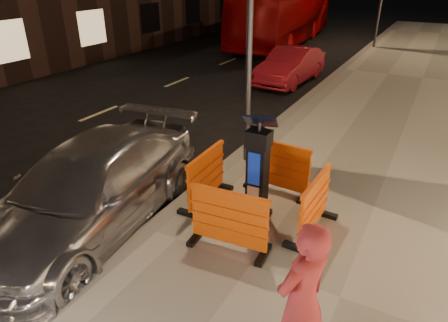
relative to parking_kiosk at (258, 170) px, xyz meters
The scene contains 13 objects.
ground_plane 2.01m from the parking_kiosk, 138.76° to the right, with size 120.00×120.00×0.00m, color black.
sidewalk 2.24m from the parking_kiosk, 34.46° to the right, with size 6.00×60.00×0.15m, color gray.
kerb 1.98m from the parking_kiosk, 138.76° to the right, with size 0.30×60.00×0.15m, color slate.
parking_kiosk is the anchor object (origin of this frame).
barrier_front 1.02m from the parking_kiosk, 90.00° to the right, with size 1.21×0.50×0.94m, color #F2560A.
barrier_back 1.02m from the parking_kiosk, 90.00° to the left, with size 1.21×0.50×0.94m, color #F2560A.
barrier_kerbside 1.02m from the parking_kiosk, behind, with size 1.21×0.50×0.94m, color #F2560A.
barrier_bldgside 1.02m from the parking_kiosk, ahead, with size 1.21×0.50×0.94m, color #F2560A.
car_silver 2.85m from the parking_kiosk, 150.44° to the right, with size 1.93×4.74×1.38m, color silver.
car_red 9.22m from the parking_kiosk, 106.70° to the left, with size 1.32×3.77×1.24m, color #A41625.
bus_doubledecker 17.62m from the parking_kiosk, 109.60° to the left, with size 2.56×10.93×3.05m, color #9A0508.
man 2.75m from the parking_kiosk, 57.08° to the right, with size 0.64×0.42×1.74m, color #A22A2F.
street_lamp_mid 3.03m from the parking_kiosk, 120.04° to the left, with size 0.12×0.12×6.00m, color #3F3F44.
Camera 1 is at (3.51, -3.97, 3.88)m, focal length 32.00 mm.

